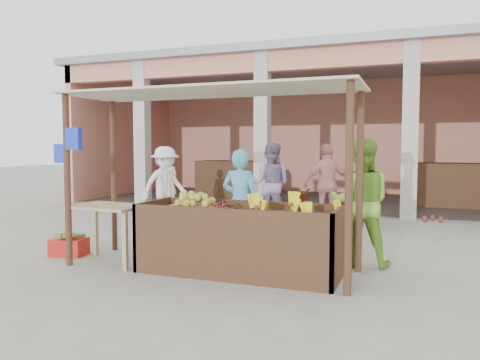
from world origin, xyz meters
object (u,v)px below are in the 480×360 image
at_px(vendor_green, 360,199).
at_px(fruit_stall, 239,242).
at_px(red_crate, 69,247).
at_px(vendor_blue, 240,199).
at_px(side_table, 109,215).
at_px(motorcycle, 278,213).

bearing_deg(vendor_green, fruit_stall, 27.11).
distance_m(fruit_stall, vendor_green, 1.79).
distance_m(red_crate, vendor_green, 4.36).
height_order(vendor_blue, vendor_green, vendor_green).
xyz_separation_m(red_crate, vendor_blue, (2.41, 0.96, 0.73)).
xyz_separation_m(fruit_stall, side_table, (-1.90, -0.14, 0.28)).
relative_size(vendor_green, motorcycle, 1.00).
bearing_deg(red_crate, vendor_blue, 12.35).
height_order(red_crate, vendor_green, vendor_green).
height_order(fruit_stall, vendor_blue, vendor_blue).
bearing_deg(side_table, motorcycle, 58.10).
xyz_separation_m(vendor_blue, motorcycle, (0.24, 1.25, -0.38)).
bearing_deg(fruit_stall, red_crate, 179.57).
relative_size(red_crate, vendor_blue, 0.29).
relative_size(red_crate, vendor_green, 0.27).
distance_m(side_table, red_crate, 1.03).
distance_m(side_table, vendor_blue, 1.93).
xyz_separation_m(fruit_stall, motorcycle, (-0.10, 2.23, 0.08)).
bearing_deg(red_crate, vendor_green, 3.11).
xyz_separation_m(red_crate, vendor_green, (4.18, 0.92, 0.79)).
distance_m(side_table, vendor_green, 3.51).
bearing_deg(fruit_stall, side_table, -175.71).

